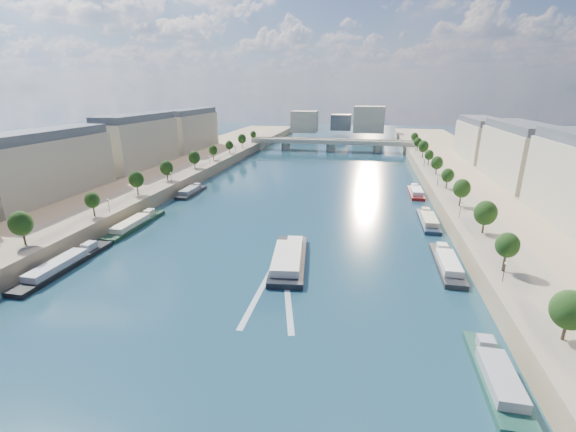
% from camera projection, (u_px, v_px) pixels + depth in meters
% --- Properties ---
extents(ground, '(700.00, 700.00, 0.00)m').
position_uv_depth(ground, '(294.00, 209.00, 138.87)').
color(ground, '#0D293C').
rests_on(ground, ground).
extents(quay_left, '(44.00, 520.00, 5.00)m').
position_uv_depth(quay_left, '(114.00, 192.00, 151.70)').
color(quay_left, '#9E8460').
rests_on(quay_left, ground).
extents(quay_right, '(44.00, 520.00, 5.00)m').
position_uv_depth(quay_right, '(512.00, 215.00, 124.46)').
color(quay_right, '#9E8460').
rests_on(quay_right, ground).
extents(pave_left, '(14.00, 520.00, 0.10)m').
position_uv_depth(pave_left, '(148.00, 188.00, 148.06)').
color(pave_left, gray).
rests_on(pave_left, quay_left).
extents(pave_right, '(14.00, 520.00, 0.10)m').
position_uv_depth(pave_right, '(464.00, 205.00, 126.49)').
color(pave_right, gray).
rests_on(pave_right, quay_right).
extents(trees_left, '(4.80, 268.80, 8.26)m').
position_uv_depth(trees_left, '(154.00, 173.00, 147.83)').
color(trees_left, '#382B1E').
rests_on(trees_left, ground).
extents(trees_right, '(4.80, 268.80, 8.26)m').
position_uv_depth(trees_right, '(453.00, 182.00, 134.46)').
color(trees_right, '#382B1E').
rests_on(trees_right, ground).
extents(lamps_left, '(0.36, 200.36, 4.28)m').
position_uv_depth(lamps_left, '(144.00, 188.00, 137.05)').
color(lamps_left, black).
rests_on(lamps_left, ground).
extents(lamps_right, '(0.36, 200.36, 4.28)m').
position_uv_depth(lamps_right, '(447.00, 192.00, 131.13)').
color(lamps_right, black).
rests_on(lamps_right, ground).
extents(buildings_left, '(16.00, 226.00, 23.20)m').
position_uv_depth(buildings_left, '(100.00, 151.00, 160.93)').
color(buildings_left, '#B7AB8D').
rests_on(buildings_left, ground).
extents(buildings_right, '(16.00, 226.00, 23.20)m').
position_uv_depth(buildings_right, '(550.00, 167.00, 128.76)').
color(buildings_right, '#B7AB8D').
rests_on(buildings_right, ground).
extents(skyline, '(79.00, 42.00, 22.00)m').
position_uv_depth(skyline, '(344.00, 121.00, 337.80)').
color(skyline, '#B7AB8D').
rests_on(skyline, ground).
extents(bridge, '(112.00, 12.00, 8.15)m').
position_uv_depth(bridge, '(331.00, 144.00, 267.11)').
color(bridge, '#C1B79E').
rests_on(bridge, ground).
extents(tour_barge, '(11.61, 29.05, 3.83)m').
position_uv_depth(tour_barge, '(289.00, 259.00, 95.83)').
color(tour_barge, black).
rests_on(tour_barge, ground).
extents(wake, '(10.87, 26.01, 0.04)m').
position_uv_depth(wake, '(273.00, 296.00, 80.74)').
color(wake, silver).
rests_on(wake, ground).
extents(moored_barges_left, '(5.00, 157.60, 3.60)m').
position_uv_depth(moored_barges_left, '(66.00, 264.00, 93.51)').
color(moored_barges_left, '#191734').
rests_on(moored_barges_left, ground).
extents(moored_barges_right, '(5.00, 167.02, 3.60)m').
position_uv_depth(moored_barges_right, '(450.00, 271.00, 89.80)').
color(moored_barges_right, black).
rests_on(moored_barges_right, ground).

